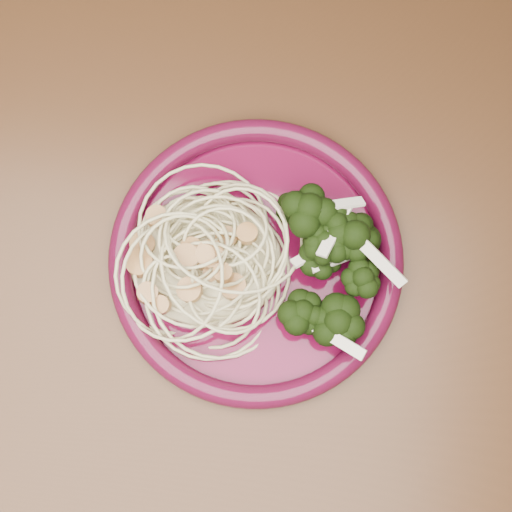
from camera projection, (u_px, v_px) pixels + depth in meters
name	position (u px, v px, depth m)	size (l,w,h in m)	color
dining_table	(272.00, 308.00, 0.68)	(1.20, 0.80, 0.75)	#472814
dinner_plate	(256.00, 259.00, 0.57)	(0.28, 0.28, 0.02)	#500723
spaghetti_pile	(205.00, 258.00, 0.56)	(0.13, 0.11, 0.03)	#C9C18C
scallop_cluster	(202.00, 249.00, 0.53)	(0.11, 0.11, 0.04)	tan
broccoli_pile	(319.00, 252.00, 0.56)	(0.08, 0.13, 0.04)	black
onion_garnish	(323.00, 244.00, 0.53)	(0.06, 0.08, 0.05)	beige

